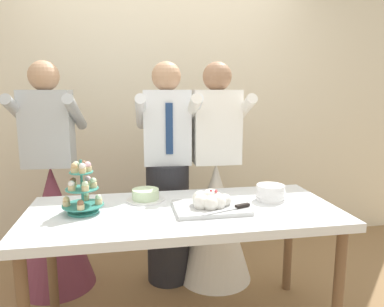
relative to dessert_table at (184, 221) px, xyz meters
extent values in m
cube|color=beige|center=(0.00, 1.37, 0.75)|extent=(5.20, 0.10, 2.90)
cube|color=silver|center=(0.00, 0.00, 0.05)|extent=(1.80, 0.80, 0.05)
cylinder|color=brown|center=(0.82, -0.32, -0.34)|extent=(0.06, 0.06, 0.72)
cylinder|color=brown|center=(-0.82, 0.32, -0.34)|extent=(0.06, 0.06, 0.72)
cylinder|color=brown|center=(0.82, 0.32, -0.34)|extent=(0.06, 0.06, 0.72)
cylinder|color=teal|center=(-0.57, 0.04, 0.08)|extent=(0.17, 0.17, 0.01)
cylinder|color=teal|center=(-0.57, 0.04, 0.23)|extent=(0.01, 0.01, 0.31)
cylinder|color=teal|center=(-0.57, 0.04, 0.12)|extent=(0.23, 0.23, 0.01)
cylinder|color=#D1B784|center=(-0.48, 0.03, 0.14)|extent=(0.04, 0.04, 0.03)
sphere|color=beige|center=(-0.48, 0.03, 0.16)|extent=(0.04, 0.04, 0.04)
cylinder|color=#D1B784|center=(-0.56, 0.12, 0.14)|extent=(0.04, 0.04, 0.03)
sphere|color=beige|center=(-0.56, 0.12, 0.16)|extent=(0.04, 0.04, 0.04)
cylinder|color=#D1B784|center=(-0.66, 0.03, 0.14)|extent=(0.04, 0.04, 0.03)
sphere|color=#D6B27A|center=(-0.66, 0.03, 0.16)|extent=(0.04, 0.04, 0.04)
cylinder|color=#D1B784|center=(-0.57, -0.05, 0.14)|extent=(0.04, 0.04, 0.03)
sphere|color=brown|center=(-0.57, -0.05, 0.16)|extent=(0.04, 0.04, 0.04)
cylinder|color=teal|center=(-0.57, 0.04, 0.21)|extent=(0.18, 0.18, 0.01)
cylinder|color=#D1B784|center=(-0.51, 0.04, 0.23)|extent=(0.04, 0.04, 0.03)
sphere|color=beige|center=(-0.51, 0.04, 0.25)|extent=(0.04, 0.04, 0.04)
cylinder|color=#D1B784|center=(-0.54, 0.09, 0.23)|extent=(0.04, 0.04, 0.03)
sphere|color=#EAB7C6|center=(-0.54, 0.09, 0.25)|extent=(0.04, 0.04, 0.04)
cylinder|color=#D1B784|center=(-0.62, 0.07, 0.23)|extent=(0.04, 0.04, 0.03)
sphere|color=brown|center=(-0.62, 0.07, 0.25)|extent=(0.04, 0.04, 0.04)
cylinder|color=#D1B784|center=(-0.62, 0.00, 0.23)|extent=(0.04, 0.04, 0.03)
sphere|color=white|center=(-0.62, 0.00, 0.25)|extent=(0.04, 0.04, 0.04)
cylinder|color=#D1B784|center=(-0.55, -0.02, 0.23)|extent=(0.04, 0.04, 0.03)
sphere|color=beige|center=(-0.55, -0.02, 0.25)|extent=(0.04, 0.04, 0.04)
cylinder|color=teal|center=(-0.57, 0.04, 0.31)|extent=(0.13, 0.13, 0.01)
cylinder|color=#D1B784|center=(-0.53, 0.04, 0.33)|extent=(0.04, 0.04, 0.03)
sphere|color=#EAB7C6|center=(-0.53, 0.04, 0.35)|extent=(0.04, 0.04, 0.04)
cylinder|color=#D1B784|center=(-0.56, 0.07, 0.33)|extent=(0.04, 0.04, 0.03)
sphere|color=brown|center=(-0.56, 0.07, 0.35)|extent=(0.04, 0.04, 0.04)
cylinder|color=#D1B784|center=(-0.60, 0.06, 0.33)|extent=(0.04, 0.04, 0.03)
sphere|color=beige|center=(-0.60, 0.06, 0.35)|extent=(0.04, 0.04, 0.04)
cylinder|color=#D1B784|center=(-0.60, 0.02, 0.33)|extent=(0.04, 0.04, 0.03)
sphere|color=#D6B27A|center=(-0.60, 0.02, 0.35)|extent=(0.04, 0.04, 0.04)
cylinder|color=#D1B784|center=(-0.56, 0.00, 0.33)|extent=(0.04, 0.04, 0.03)
sphere|color=white|center=(-0.56, 0.00, 0.35)|extent=(0.04, 0.04, 0.04)
cube|color=silver|center=(0.15, -0.04, 0.09)|extent=(0.42, 0.31, 0.02)
sphere|color=white|center=(0.24, -0.04, 0.13)|extent=(0.08, 0.08, 0.08)
sphere|color=white|center=(0.20, 0.03, 0.12)|extent=(0.07, 0.07, 0.07)
sphere|color=white|center=(0.14, 0.01, 0.13)|extent=(0.08, 0.08, 0.08)
sphere|color=white|center=(0.10, -0.01, 0.13)|extent=(0.10, 0.10, 0.10)
sphere|color=white|center=(0.09, -0.07, 0.13)|extent=(0.09, 0.09, 0.09)
sphere|color=white|center=(0.14, -0.10, 0.13)|extent=(0.09, 0.09, 0.09)
sphere|color=white|center=(0.18, -0.08, 0.13)|extent=(0.10, 0.10, 0.10)
sphere|color=white|center=(0.15, -0.04, 0.14)|extent=(0.11, 0.11, 0.11)
sphere|color=#DB474C|center=(0.18, -0.06, 0.19)|extent=(0.02, 0.02, 0.02)
sphere|color=#B21923|center=(0.15, -0.06, 0.19)|extent=(0.02, 0.02, 0.02)
sphere|color=#2D1938|center=(0.15, -0.04, 0.17)|extent=(0.02, 0.02, 0.02)
sphere|color=#DB474C|center=(0.19, -0.04, 0.17)|extent=(0.02, 0.02, 0.02)
cube|color=silver|center=(0.18, -0.15, 0.10)|extent=(0.22, 0.10, 0.00)
cube|color=black|center=(0.32, -0.10, 0.11)|extent=(0.09, 0.06, 0.02)
cylinder|color=white|center=(0.56, 0.06, 0.08)|extent=(0.17, 0.17, 0.01)
cylinder|color=white|center=(0.56, 0.07, 0.09)|extent=(0.17, 0.17, 0.01)
cylinder|color=white|center=(0.57, 0.07, 0.10)|extent=(0.17, 0.17, 0.01)
cylinder|color=white|center=(0.56, 0.07, 0.11)|extent=(0.17, 0.17, 0.01)
cylinder|color=white|center=(0.56, 0.07, 0.12)|extent=(0.17, 0.17, 0.01)
cylinder|color=white|center=(0.56, 0.07, 0.13)|extent=(0.17, 0.17, 0.01)
cylinder|color=white|center=(0.56, 0.07, 0.15)|extent=(0.17, 0.17, 0.01)
cylinder|color=white|center=(0.56, 0.07, 0.16)|extent=(0.17, 0.17, 0.01)
cylinder|color=white|center=(0.56, 0.07, 0.17)|extent=(0.17, 0.17, 0.01)
cylinder|color=white|center=(-0.21, 0.21, 0.08)|extent=(0.24, 0.24, 0.01)
cylinder|color=beige|center=(-0.21, 0.21, 0.12)|extent=(0.17, 0.17, 0.06)
cylinder|color=#232328|center=(-0.03, 0.62, -0.24)|extent=(0.32, 0.32, 0.92)
cube|color=white|center=(-0.03, 0.62, 0.49)|extent=(0.35, 0.22, 0.54)
sphere|color=tan|center=(-0.03, 0.62, 0.85)|extent=(0.21, 0.21, 0.21)
cylinder|color=white|center=(-0.21, 0.63, 0.60)|extent=(0.10, 0.49, 0.28)
cylinder|color=white|center=(0.17, 0.61, 0.60)|extent=(0.10, 0.49, 0.28)
cube|color=navy|center=(-0.02, 0.52, 0.49)|extent=(0.05, 0.01, 0.36)
cone|color=white|center=(0.34, 0.58, -0.24)|extent=(0.56, 0.56, 0.92)
cube|color=white|center=(0.34, 0.58, 0.49)|extent=(0.34, 0.21, 0.54)
sphere|color=#997054|center=(0.34, 0.58, 0.85)|extent=(0.21, 0.21, 0.21)
cylinder|color=white|center=(0.15, 0.58, 0.60)|extent=(0.09, 0.49, 0.28)
cylinder|color=white|center=(0.53, 0.58, 0.60)|extent=(0.09, 0.49, 0.28)
cone|color=brown|center=(-0.86, 0.68, -0.24)|extent=(0.56, 0.56, 0.92)
cube|color=#B2B7BC|center=(-0.86, 0.68, 0.49)|extent=(0.35, 0.22, 0.54)
sphere|color=tan|center=(-0.86, 0.68, 0.85)|extent=(0.21, 0.21, 0.21)
cylinder|color=#B2B7BC|center=(-1.05, 0.69, 0.60)|extent=(0.11, 0.49, 0.28)
cylinder|color=#B2B7BC|center=(-0.67, 0.67, 0.60)|extent=(0.11, 0.49, 0.28)
camera|label=1|loc=(-0.31, -1.99, 0.76)|focal=33.73mm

